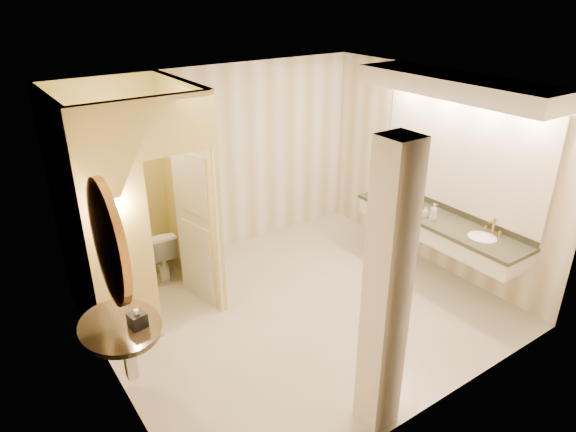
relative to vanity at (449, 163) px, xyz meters
name	(u,v)px	position (x,y,z in m)	size (l,w,h in m)	color
floor	(300,309)	(-1.98, 0.40, -1.63)	(4.50, 4.50, 0.00)	beige
ceiling	(303,88)	(-1.98, 0.40, 1.07)	(4.50, 4.50, 0.00)	silver
wall_back	(219,162)	(-1.98, 2.40, -0.28)	(4.50, 0.02, 2.70)	silver
wall_front	(442,289)	(-1.98, -1.60, -0.28)	(4.50, 0.02, 2.70)	silver
wall_left	(100,267)	(-4.23, 0.40, -0.28)	(0.02, 4.00, 2.70)	silver
wall_right	(435,171)	(0.27, 0.40, -0.28)	(0.02, 4.00, 2.70)	silver
toilet_closet	(174,201)	(-3.09, 1.37, -0.24)	(1.50, 1.55, 2.70)	#D5C56F
wall_sconce	(115,204)	(-3.90, 0.83, 0.10)	(0.14, 0.14, 0.42)	#BC913C
vanity	(449,163)	(0.00, 0.00, 0.00)	(0.75, 2.62, 2.09)	silver
console_shelf	(114,280)	(-4.19, 0.12, -0.29)	(0.90, 0.90, 1.90)	black
pillar	(386,295)	(-2.43, -1.40, -0.28)	(0.29, 0.29, 2.70)	silver
tissue_box	(138,320)	(-4.08, 0.00, -0.68)	(0.14, 0.14, 0.14)	black
toilet	(157,252)	(-3.11, 2.15, -1.27)	(0.40, 0.70, 0.72)	white
soap_bottle_a	(425,212)	(-0.14, 0.15, -0.69)	(0.06, 0.06, 0.13)	beige
soap_bottle_b	(415,207)	(-0.12, 0.34, -0.70)	(0.09, 0.09, 0.11)	silver
soap_bottle_c	(434,212)	(-0.14, 0.02, -0.64)	(0.09, 0.09, 0.23)	#C6B28C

